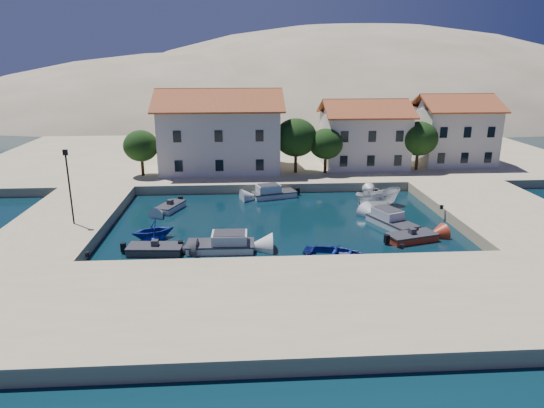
{
  "coord_description": "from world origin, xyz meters",
  "views": [
    {
      "loc": [
        -3.48,
        -31.11,
        14.25
      ],
      "look_at": [
        -0.88,
        9.24,
        2.0
      ],
      "focal_mm": 32.0,
      "sensor_mm": 36.0,
      "label": 1
    }
  ],
  "objects": [
    {
      "name": "building_left",
      "position": [
        -6.0,
        28.0,
        5.94
      ],
      "size": [
        14.7,
        9.45,
        9.7
      ],
      "color": "beige",
      "rests_on": "quay_north"
    },
    {
      "name": "building_right",
      "position": [
        24.0,
        30.0,
        5.47
      ],
      "size": [
        9.45,
        8.4,
        8.8
      ],
      "color": "beige",
      "rests_on": "quay_north"
    },
    {
      "name": "cabin_cruiser_north",
      "position": [
        -0.07,
        18.29,
        0.48
      ],
      "size": [
        4.97,
        3.12,
        1.6
      ],
      "rotation": [
        0.0,
        0.0,
        3.42
      ],
      "color": "silver",
      "rests_on": "ground"
    },
    {
      "name": "building_mid",
      "position": [
        12.0,
        29.0,
        5.22
      ],
      "size": [
        10.5,
        8.4,
        8.3
      ],
      "color": "beige",
      "rests_on": "quay_north"
    },
    {
      "name": "rowboat_west",
      "position": [
        -10.81,
        6.65,
        0.0
      ],
      "size": [
        4.22,
        3.96,
        1.78
      ],
      "primitive_type": "imported",
      "rotation": [
        0.0,
        0.0,
        -1.19
      ],
      "color": "navy",
      "rests_on": "ground"
    },
    {
      "name": "hills",
      "position": [
        20.64,
        123.62,
        -23.4
      ],
      "size": [
        254.0,
        176.0,
        99.0
      ],
      "color": "gray",
      "rests_on": "ground"
    },
    {
      "name": "quay_east",
      "position": [
        20.5,
        10.0,
        0.5
      ],
      "size": [
        11.0,
        20.0,
        1.0
      ],
      "primitive_type": "cube",
      "color": "tan",
      "rests_on": "ground"
    },
    {
      "name": "motorboat_red_se",
      "position": [
        10.19,
        4.82,
        0.29
      ],
      "size": [
        4.36,
        2.84,
        1.25
      ],
      "rotation": [
        0.0,
        0.0,
        0.28
      ],
      "color": "maroon",
      "rests_on": "ground"
    },
    {
      "name": "quay_south",
      "position": [
        0.0,
        -6.0,
        0.5
      ],
      "size": [
        52.0,
        12.0,
        1.0
      ],
      "primitive_type": "cube",
      "color": "tan",
      "rests_on": "ground"
    },
    {
      "name": "motorboat_white_ne",
      "position": [
        10.58,
        17.27,
        0.3
      ],
      "size": [
        1.65,
        3.38,
        1.25
      ],
      "rotation": [
        0.0,
        0.0,
        1.6
      ],
      "color": "silver",
      "rests_on": "ground"
    },
    {
      "name": "lamppost",
      "position": [
        -17.5,
        8.0,
        4.75
      ],
      "size": [
        0.35,
        0.25,
        6.22
      ],
      "color": "black",
      "rests_on": "quay_west"
    },
    {
      "name": "cabin_cruiser_south",
      "position": [
        -5.21,
        3.8,
        0.48
      ],
      "size": [
        5.24,
        2.34,
        1.6
      ],
      "rotation": [
        0.0,
        0.0,
        -0.03
      ],
      "color": "silver",
      "rests_on": "ground"
    },
    {
      "name": "quay_west",
      "position": [
        -19.0,
        10.0,
        0.5
      ],
      "size": [
        8.0,
        20.0,
        1.0
      ],
      "primitive_type": "cube",
      "color": "tan",
      "rests_on": "ground"
    },
    {
      "name": "bollards",
      "position": [
        2.8,
        3.87,
        1.15
      ],
      "size": [
        29.36,
        9.56,
        0.3
      ],
      "color": "black",
      "rests_on": "ground"
    },
    {
      "name": "motorboat_grey_sw",
      "position": [
        -10.13,
        3.54,
        0.29
      ],
      "size": [
        4.25,
        2.12,
        1.25
      ],
      "rotation": [
        0.0,
        0.0,
        -0.07
      ],
      "color": "#313035",
      "rests_on": "ground"
    },
    {
      "name": "quay_north",
      "position": [
        2.0,
        38.0,
        0.5
      ],
      "size": [
        80.0,
        36.0,
        1.0
      ],
      "primitive_type": "cube",
      "color": "tan",
      "rests_on": "ground"
    },
    {
      "name": "rowboat_south",
      "position": [
        3.45,
        1.5,
        0.0
      ],
      "size": [
        5.96,
        5.17,
        1.03
      ],
      "primitive_type": "imported",
      "rotation": [
        0.0,
        0.0,
        1.19
      ],
      "color": "navy",
      "rests_on": "ground"
    },
    {
      "name": "cabin_cruiser_east",
      "position": [
        9.64,
        8.37,
        0.48
      ],
      "size": [
        3.8,
        5.37,
        1.6
      ],
      "rotation": [
        0.0,
        0.0,
        1.97
      ],
      "color": "silver",
      "rests_on": "ground"
    },
    {
      "name": "boat_east",
      "position": [
        10.03,
        14.44,
        0.0
      ],
      "size": [
        5.25,
        3.1,
        1.91
      ],
      "primitive_type": "imported",
      "rotation": [
        0.0,
        0.0,
        1.84
      ],
      "color": "silver",
      "rests_on": "ground"
    },
    {
      "name": "ground",
      "position": [
        0.0,
        0.0,
        0.0
      ],
      "size": [
        400.0,
        400.0,
        0.0
      ],
      "primitive_type": "plane",
      "color": "black",
      "rests_on": "ground"
    },
    {
      "name": "trees",
      "position": [
        4.51,
        25.46,
        4.84
      ],
      "size": [
        37.3,
        5.3,
        6.45
      ],
      "color": "#382314",
      "rests_on": "quay_north"
    },
    {
      "name": "motorboat_white_west",
      "position": [
        -10.46,
        14.43,
        0.3
      ],
      "size": [
        2.76,
        3.85,
        1.25
      ],
      "rotation": [
        0.0,
        0.0,
        -1.95
      ],
      "color": "silver",
      "rests_on": "ground"
    }
  ]
}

